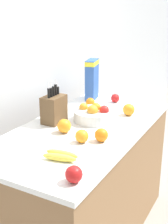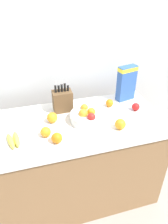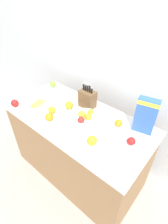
{
  "view_description": "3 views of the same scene",
  "coord_description": "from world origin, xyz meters",
  "px_view_note": "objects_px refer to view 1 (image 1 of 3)",
  "views": [
    {
      "loc": [
        -1.66,
        -0.9,
        1.61
      ],
      "look_at": [
        0.0,
        0.01,
        0.95
      ],
      "focal_mm": 50.0,
      "sensor_mm": 36.0,
      "label": 1
    },
    {
      "loc": [
        -0.31,
        -1.4,
        1.89
      ],
      "look_at": [
        0.1,
        0.01,
        0.94
      ],
      "focal_mm": 35.0,
      "sensor_mm": 36.0,
      "label": 2
    },
    {
      "loc": [
        0.92,
        -0.96,
        1.93
      ],
      "look_at": [
        0.08,
        0.03,
        0.95
      ],
      "focal_mm": 28.0,
      "sensor_mm": 36.0,
      "label": 3
    }
  ],
  "objects_px": {
    "orange_mid_right": "(64,126)",
    "orange_by_cereal": "(101,135)",
    "knife_block": "(54,109)",
    "cereal_box": "(92,78)",
    "apple_by_knife_block": "(74,174)",
    "orange_back_center": "(129,110)",
    "banana_bunch": "(61,156)",
    "orange_mid_left": "(90,102)",
    "orange_front_center": "(82,136)",
    "fruit_bowl": "(94,114)",
    "apple_middle": "(115,98)"
  },
  "relations": [
    {
      "from": "fruit_bowl",
      "to": "orange_back_center",
      "type": "bearing_deg",
      "value": -38.35
    },
    {
      "from": "apple_by_knife_block",
      "to": "orange_mid_right",
      "type": "distance_m",
      "value": 0.57
    },
    {
      "from": "cereal_box",
      "to": "banana_bunch",
      "type": "relative_size",
      "value": 1.69
    },
    {
      "from": "orange_mid_right",
      "to": "orange_mid_left",
      "type": "distance_m",
      "value": 0.54
    },
    {
      "from": "apple_by_knife_block",
      "to": "orange_back_center",
      "type": "height_order",
      "value": "orange_back_center"
    },
    {
      "from": "apple_by_knife_block",
      "to": "orange_mid_left",
      "type": "height_order",
      "value": "apple_by_knife_block"
    },
    {
      "from": "fruit_bowl",
      "to": "banana_bunch",
      "type": "distance_m",
      "value": 0.59
    },
    {
      "from": "cereal_box",
      "to": "orange_mid_right",
      "type": "distance_m",
      "value": 0.76
    },
    {
      "from": "fruit_bowl",
      "to": "apple_by_knife_block",
      "type": "bearing_deg",
      "value": -159.43
    },
    {
      "from": "orange_back_center",
      "to": "knife_block",
      "type": "bearing_deg",
      "value": 133.63
    },
    {
      "from": "orange_mid_left",
      "to": "orange_by_cereal",
      "type": "bearing_deg",
      "value": -146.7
    },
    {
      "from": "fruit_bowl",
      "to": "knife_block",
      "type": "bearing_deg",
      "value": 125.43
    },
    {
      "from": "cereal_box",
      "to": "orange_back_center",
      "type": "relative_size",
      "value": 3.87
    },
    {
      "from": "orange_mid_left",
      "to": "orange_front_center",
      "type": "height_order",
      "value": "orange_front_center"
    },
    {
      "from": "apple_middle",
      "to": "orange_front_center",
      "type": "xyz_separation_m",
      "value": [
        -0.8,
        -0.14,
        0.0
      ]
    },
    {
      "from": "banana_bunch",
      "to": "cereal_box",
      "type": "bearing_deg",
      "value": 19.0
    },
    {
      "from": "banana_bunch",
      "to": "orange_back_center",
      "type": "bearing_deg",
      "value": -4.57
    },
    {
      "from": "cereal_box",
      "to": "fruit_bowl",
      "type": "relative_size",
      "value": 1.19
    },
    {
      "from": "orange_front_center",
      "to": "orange_mid_left",
      "type": "bearing_deg",
      "value": 23.49
    },
    {
      "from": "orange_mid_right",
      "to": "knife_block",
      "type": "bearing_deg",
      "value": 52.32
    },
    {
      "from": "knife_block",
      "to": "orange_by_cereal",
      "type": "height_order",
      "value": "knife_block"
    },
    {
      "from": "apple_middle",
      "to": "orange_mid_right",
      "type": "height_order",
      "value": "orange_mid_right"
    },
    {
      "from": "knife_block",
      "to": "orange_mid_right",
      "type": "bearing_deg",
      "value": -127.68
    },
    {
      "from": "knife_block",
      "to": "apple_middle",
      "type": "distance_m",
      "value": 0.64
    },
    {
      "from": "cereal_box",
      "to": "apple_by_knife_block",
      "type": "relative_size",
      "value": 4.12
    },
    {
      "from": "fruit_bowl",
      "to": "cereal_box",
      "type": "bearing_deg",
      "value": 28.87
    },
    {
      "from": "fruit_bowl",
      "to": "orange_front_center",
      "type": "height_order",
      "value": "fruit_bowl"
    },
    {
      "from": "orange_mid_left",
      "to": "banana_bunch",
      "type": "bearing_deg",
      "value": -162.22
    },
    {
      "from": "banana_bunch",
      "to": "orange_mid_left",
      "type": "bearing_deg",
      "value": 17.78
    },
    {
      "from": "orange_back_center",
      "to": "orange_front_center",
      "type": "height_order",
      "value": "orange_back_center"
    },
    {
      "from": "apple_middle",
      "to": "knife_block",
      "type": "bearing_deg",
      "value": 163.59
    },
    {
      "from": "knife_block",
      "to": "orange_mid_left",
      "type": "xyz_separation_m",
      "value": [
        0.41,
        -0.06,
        -0.06
      ]
    },
    {
      "from": "apple_middle",
      "to": "orange_mid_right",
      "type": "relative_size",
      "value": 0.8
    },
    {
      "from": "cereal_box",
      "to": "fruit_bowl",
      "type": "xyz_separation_m",
      "value": [
        -0.45,
        -0.25,
        -0.13
      ]
    },
    {
      "from": "cereal_box",
      "to": "orange_by_cereal",
      "type": "height_order",
      "value": "cereal_box"
    },
    {
      "from": "banana_bunch",
      "to": "orange_by_cereal",
      "type": "bearing_deg",
      "value": -16.3
    },
    {
      "from": "cereal_box",
      "to": "orange_by_cereal",
      "type": "bearing_deg",
      "value": -161.66
    },
    {
      "from": "fruit_bowl",
      "to": "orange_back_center",
      "type": "relative_size",
      "value": 3.24
    },
    {
      "from": "orange_mid_right",
      "to": "orange_by_cereal",
      "type": "bearing_deg",
      "value": -91.9
    },
    {
      "from": "knife_block",
      "to": "apple_by_knife_block",
      "type": "distance_m",
      "value": 0.76
    },
    {
      "from": "apple_by_knife_block",
      "to": "orange_mid_right",
      "type": "relative_size",
      "value": 0.92
    },
    {
      "from": "apple_by_knife_block",
      "to": "orange_mid_right",
      "type": "xyz_separation_m",
      "value": [
        0.46,
        0.34,
        0.0
      ]
    },
    {
      "from": "fruit_bowl",
      "to": "apple_by_knife_block",
      "type": "height_order",
      "value": "fruit_bowl"
    },
    {
      "from": "apple_middle",
      "to": "orange_mid_right",
      "type": "xyz_separation_m",
      "value": [
        -0.73,
        0.03,
        0.01
      ]
    },
    {
      "from": "orange_mid_left",
      "to": "orange_front_center",
      "type": "distance_m",
      "value": 0.66
    },
    {
      "from": "orange_mid_right",
      "to": "orange_back_center",
      "type": "height_order",
      "value": "orange_mid_right"
    },
    {
      "from": "fruit_bowl",
      "to": "apple_by_knife_block",
      "type": "distance_m",
      "value": 0.78
    },
    {
      "from": "cereal_box",
      "to": "orange_front_center",
      "type": "bearing_deg",
      "value": -169.08
    },
    {
      "from": "fruit_bowl",
      "to": "orange_mid_right",
      "type": "distance_m",
      "value": 0.28
    },
    {
      "from": "cereal_box",
      "to": "apple_by_knife_block",
      "type": "distance_m",
      "value": 1.3
    }
  ]
}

